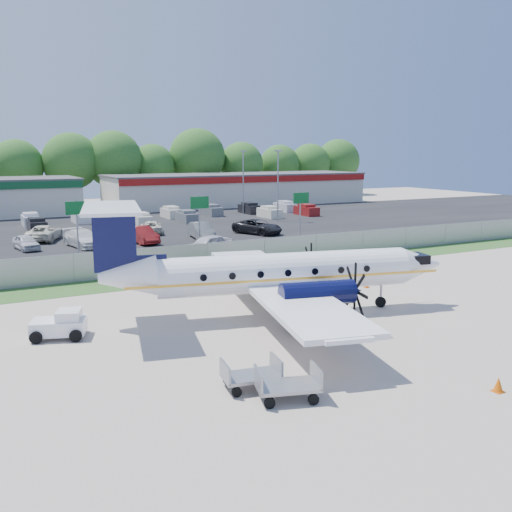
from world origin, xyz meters
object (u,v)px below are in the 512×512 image
pushback_tug (61,325)px  baggage_cart_near (288,385)px  aircraft (277,272)px  baggage_cart_far (251,375)px

pushback_tug → baggage_cart_near: (6.12, -11.18, -0.09)m
aircraft → baggage_cart_near: bearing=-117.9°
baggage_cart_far → baggage_cart_near: bearing=-64.4°
aircraft → pushback_tug: (-11.23, 1.51, -1.76)m
aircraft → baggage_cart_far: aircraft is taller
aircraft → baggage_cart_far: bearing=-125.5°
aircraft → baggage_cart_near: aircraft is taller
aircraft → pushback_tug: aircraft is taller
baggage_cart_near → baggage_cart_far: (-0.72, 1.50, -0.03)m
baggage_cart_near → baggage_cart_far: baggage_cart_near is taller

